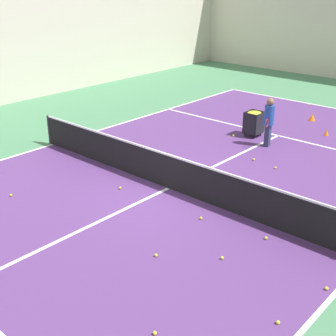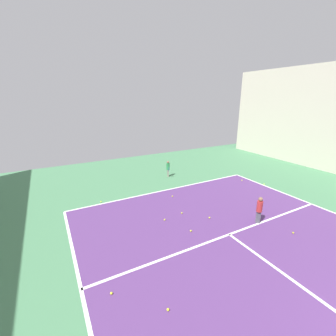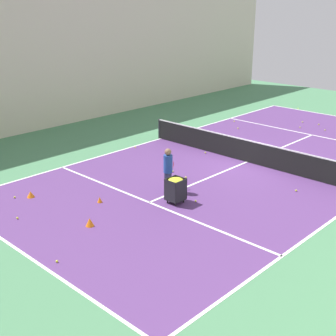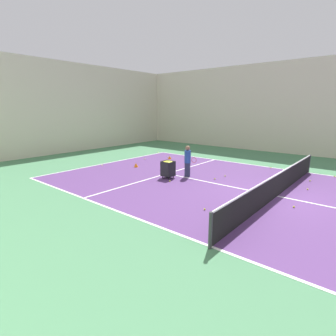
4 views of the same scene
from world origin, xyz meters
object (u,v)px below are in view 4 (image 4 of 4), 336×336
at_px(ball_cart, 168,166).
at_px(training_cone_1, 136,165).
at_px(coach_at_net, 188,159).
at_px(training_cone_0, 165,165).
at_px(tennis_net, 278,184).

bearing_deg(ball_cart, training_cone_1, 77.09).
height_order(coach_at_net, training_cone_0, coach_at_net).
bearing_deg(tennis_net, training_cone_1, 89.58).
distance_m(tennis_net, coach_at_net, 4.79).
distance_m(coach_at_net, ball_cart, 1.13).
relative_size(coach_at_net, training_cone_0, 8.20).
relative_size(ball_cart, training_cone_1, 3.38).
relative_size(tennis_net, training_cone_1, 40.21).
bearing_deg(training_cone_0, coach_at_net, -112.97).
height_order(tennis_net, ball_cart, tennis_net).
xyz_separation_m(coach_at_net, training_cone_1, (-0.19, 3.78, -0.81)).
height_order(coach_at_net, ball_cart, coach_at_net).
xyz_separation_m(tennis_net, ball_cart, (-0.67, 5.35, 0.12)).
xyz_separation_m(ball_cart, training_cone_1, (0.73, 3.19, -0.51)).
xyz_separation_m(coach_at_net, ball_cart, (-0.92, 0.59, -0.31)).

